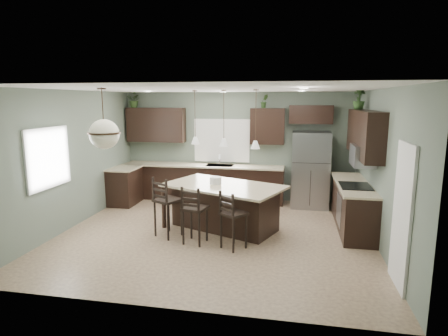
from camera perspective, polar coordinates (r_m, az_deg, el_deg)
ground at (r=7.51m, az=-1.34°, el=-9.95°), size 6.00×6.00×0.00m
pantry_door at (r=5.76m, az=25.48°, el=-6.65°), size 0.04×0.82×2.04m
window_back at (r=9.86m, az=-0.33°, el=4.22°), size 1.35×0.02×1.00m
window_left at (r=7.62m, az=-25.30°, el=1.40°), size 0.02×1.10×1.00m
left_return_cabs at (r=9.79m, az=-14.87°, el=-2.71°), size 0.60×0.90×0.90m
left_return_countertop at (r=9.69m, az=-14.89°, el=-0.01°), size 0.66×0.96×0.04m
back_lower_cabs at (r=9.86m, az=-3.21°, el=-2.28°), size 4.20×0.60×0.90m
back_countertop at (r=9.75m, az=-3.27°, el=0.39°), size 4.20×0.66×0.04m
sink_inset at (r=9.65m, az=-0.67°, el=0.39°), size 0.70×0.45×0.01m
faucet at (r=9.59m, az=-0.71°, el=1.21°), size 0.02×0.02×0.28m
back_upper_left at (r=10.16m, az=-10.30°, el=6.50°), size 1.55×0.34×0.90m
back_upper_right at (r=9.51m, az=6.65°, el=6.34°), size 0.85×0.34×0.90m
fridge_header at (r=9.48m, az=13.09°, el=7.95°), size 1.05×0.34×0.45m
right_lower_cabs at (r=8.14m, az=19.03°, el=-5.57°), size 0.60×2.35×0.90m
right_countertop at (r=8.03m, az=19.09°, el=-2.34°), size 0.66×2.35×0.04m
cooktop at (r=7.76m, az=19.38°, el=-2.59°), size 0.58×0.75×0.02m
wall_oven_front at (r=7.84m, az=17.10°, el=-6.07°), size 0.01×0.72×0.60m
right_upper_cabs at (r=7.90m, az=20.61°, el=4.94°), size 0.34×2.35×0.90m
microwave at (r=7.67m, az=20.39°, el=1.80°), size 0.40×0.75×0.40m
refrigerator at (r=9.36m, az=13.01°, el=-0.25°), size 0.90×0.74×1.85m
kitchen_island at (r=7.61m, az=-0.03°, el=-5.99°), size 2.64×2.09×0.92m
serving_dish at (r=7.59m, az=-1.29°, el=-1.89°), size 0.24×0.24×0.14m
bar_stool_left at (r=7.28m, az=-8.52°, el=-5.84°), size 0.59×0.59×1.18m
bar_stool_center at (r=6.89m, az=-4.44°, el=-7.08°), size 0.47×0.47×1.09m
bar_stool_right at (r=6.63m, az=1.48°, el=-7.90°), size 0.55×0.55×1.06m
pendant_left at (r=7.72m, az=-4.43°, el=7.69°), size 0.17×0.17×1.10m
pendant_center at (r=7.31m, az=-0.03°, el=7.58°), size 0.17×0.17×1.10m
pendant_right at (r=6.96m, az=4.86°, el=7.40°), size 0.17×0.17×1.10m
chandelier at (r=6.42m, az=-17.92°, el=7.17°), size 0.53×0.53×0.99m
plant_back_left at (r=10.33m, az=-13.50°, el=10.07°), size 0.44×0.41×0.41m
plant_back_right at (r=9.46m, az=6.17°, el=10.08°), size 0.23×0.21×0.34m
plant_right_wall at (r=8.59m, az=19.87°, el=9.84°), size 0.26×0.26×0.43m
room_shell at (r=7.10m, az=-1.40°, el=3.02°), size 6.00×6.00×6.00m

